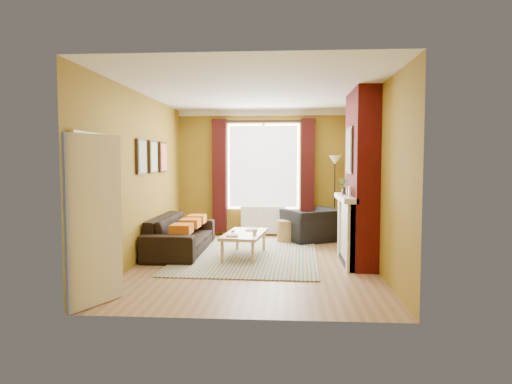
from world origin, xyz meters
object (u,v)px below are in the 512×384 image
coffee_table (244,235)px  wicker_stool (286,231)px  armchair (312,225)px  sofa (181,234)px  floor_lamp (335,173)px

coffee_table → wicker_stool: bearing=70.5°
armchair → sofa: bearing=-3.9°
floor_lamp → coffee_table: bearing=-131.3°
coffee_table → armchair: bearing=58.2°
armchair → floor_lamp: size_ratio=0.59×
coffee_table → wicker_stool: 1.66m
wicker_stool → floor_lamp: floor_lamp is taller
wicker_stool → coffee_table: bearing=-115.8°
armchair → coffee_table: armchair is taller
sofa → coffee_table: sofa is taller
armchair → coffee_table: size_ratio=0.79×
armchair → coffee_table: 2.04m
sofa → coffee_table: 1.26m
armchair → coffee_table: (-1.26, -1.60, 0.04)m
wicker_stool → sofa: bearing=-149.5°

